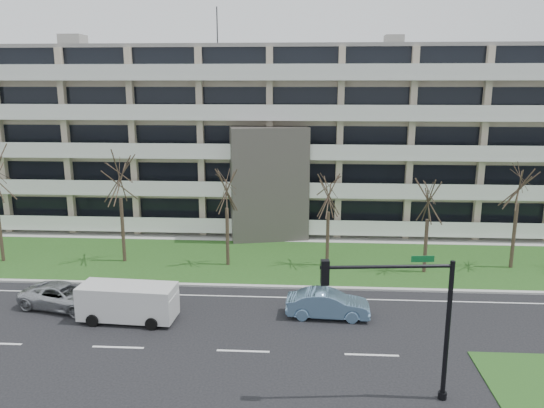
# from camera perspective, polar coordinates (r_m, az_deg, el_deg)

# --- Properties ---
(ground) EXTENTS (160.00, 160.00, 0.00)m
(ground) POSITION_cam_1_polar(r_m,az_deg,el_deg) (25.88, -3.13, -15.52)
(ground) COLOR black
(ground) RESTS_ON ground
(grass_verge) EXTENTS (90.00, 10.00, 0.06)m
(grass_verge) POSITION_cam_1_polar(r_m,az_deg,el_deg) (37.75, -0.86, -6.08)
(grass_verge) COLOR #204818
(grass_verge) RESTS_ON ground
(curb) EXTENTS (90.00, 0.35, 0.12)m
(curb) POSITION_cam_1_polar(r_m,az_deg,el_deg) (33.07, -1.53, -8.84)
(curb) COLOR #B2B2AD
(curb) RESTS_ON ground
(sidewalk) EXTENTS (90.00, 2.00, 0.08)m
(sidewalk) POSITION_cam_1_polar(r_m,az_deg,el_deg) (42.98, -0.31, -3.69)
(sidewalk) COLOR #B2B2AD
(sidewalk) RESTS_ON ground
(lane_edge_line) EXTENTS (90.00, 0.12, 0.01)m
(lane_edge_line) POSITION_cam_1_polar(r_m,az_deg,el_deg) (31.71, -1.77, -9.94)
(lane_edge_line) COLOR white
(lane_edge_line) RESTS_ON ground
(apartment_building) EXTENTS (60.50, 15.10, 18.75)m
(apartment_building) POSITION_cam_1_polar(r_m,az_deg,el_deg) (48.22, 0.22, 7.32)
(apartment_building) COLOR #B8A68F
(apartment_building) RESTS_ON ground
(silver_pickup) EXTENTS (5.35, 3.35, 1.38)m
(silver_pickup) POSITION_cam_1_polar(r_m,az_deg,el_deg) (32.18, -21.42, -9.21)
(silver_pickup) COLOR #B0B2B7
(silver_pickup) RESTS_ON ground
(blue_sedan) EXTENTS (4.53, 1.78, 1.47)m
(blue_sedan) POSITION_cam_1_polar(r_m,az_deg,el_deg) (29.06, 6.02, -10.65)
(blue_sedan) COLOR #719CC5
(blue_sedan) RESTS_ON ground
(white_van) EXTENTS (5.16, 2.33, 1.96)m
(white_van) POSITION_cam_1_polar(r_m,az_deg,el_deg) (29.33, -15.13, -9.89)
(white_van) COLOR silver
(white_van) RESTS_ON ground
(traffic_signal) EXTENTS (5.17, 0.82, 6.01)m
(traffic_signal) POSITION_cam_1_polar(r_m,az_deg,el_deg) (21.24, 14.16, -10.88)
(traffic_signal) COLOR black
(traffic_signal) RESTS_ON ground
(tree_2) EXTENTS (4.07, 4.07, 8.15)m
(tree_2) POSITION_cam_1_polar(r_m,az_deg,el_deg) (37.48, -16.13, 3.23)
(tree_2) COLOR #382B21
(tree_2) RESTS_ON ground
(tree_3) EXTENTS (3.63, 3.63, 7.26)m
(tree_3) POSITION_cam_1_polar(r_m,az_deg,el_deg) (35.52, -4.93, 2.03)
(tree_3) COLOR #382B21
(tree_3) RESTS_ON ground
(tree_4) EXTENTS (3.42, 3.42, 6.85)m
(tree_4) POSITION_cam_1_polar(r_m,az_deg,el_deg) (35.52, 6.12, 1.48)
(tree_4) COLOR #382B21
(tree_4) RESTS_ON ground
(tree_5) EXTENTS (3.27, 3.27, 6.54)m
(tree_5) POSITION_cam_1_polar(r_m,az_deg,el_deg) (35.55, 16.52, 0.62)
(tree_5) COLOR #382B21
(tree_5) RESTS_ON ground
(tree_6) EXTENTS (4.02, 4.02, 8.05)m
(tree_6) POSITION_cam_1_polar(r_m,az_deg,el_deg) (38.32, 25.12, 2.59)
(tree_6) COLOR #382B21
(tree_6) RESTS_ON ground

